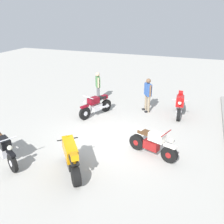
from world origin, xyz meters
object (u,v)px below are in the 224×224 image
at_px(person_in_green_shirt, 98,85).
at_px(person_in_blue_shirt, 148,93).
at_px(motorcycle_red_sportbike, 180,104).
at_px(motorcycle_cream_vintage, 152,143).
at_px(motorcycle_black_cruiser, 4,149).
at_px(motorcycle_orange_sportbike, 71,156).
at_px(motorcycle_maroon_cruiser, 96,105).

height_order(person_in_green_shirt, person_in_blue_shirt, person_in_blue_shirt).
bearing_deg(motorcycle_red_sportbike, motorcycle_cream_vintage, -11.11).
distance_m(motorcycle_cream_vintage, motorcycle_black_cruiser, 5.18).
distance_m(motorcycle_orange_sportbike, motorcycle_red_sportbike, 6.60).
xyz_separation_m(motorcycle_cream_vintage, motorcycle_red_sportbike, (-4.10, 0.47, 0.11)).
distance_m(motorcycle_maroon_cruiser, person_in_green_shirt, 2.24).
height_order(motorcycle_orange_sportbike, motorcycle_red_sportbike, same).
height_order(motorcycle_black_cruiser, person_in_blue_shirt, person_in_blue_shirt).
bearing_deg(motorcycle_orange_sportbike, motorcycle_cream_vintage, -89.27).
bearing_deg(motorcycle_maroon_cruiser, motorcycle_red_sportbike, 132.89).
bearing_deg(motorcycle_maroon_cruiser, person_in_blue_shirt, 145.16).
bearing_deg(motorcycle_black_cruiser, motorcycle_orange_sportbike, 34.97).
bearing_deg(person_in_blue_shirt, motorcycle_maroon_cruiser, -3.74).
bearing_deg(motorcycle_cream_vintage, motorcycle_maroon_cruiser, 161.33).
distance_m(person_in_green_shirt, person_in_blue_shirt, 3.10).
bearing_deg(motorcycle_black_cruiser, motorcycle_red_sportbike, 79.02).
bearing_deg(person_in_green_shirt, motorcycle_red_sportbike, 141.49).
relative_size(motorcycle_maroon_cruiser, person_in_blue_shirt, 1.14).
relative_size(motorcycle_maroon_cruiser, motorcycle_cream_vintage, 1.04).
bearing_deg(motorcycle_black_cruiser, person_in_green_shirt, 114.14).
xyz_separation_m(motorcycle_orange_sportbike, motorcycle_red_sportbike, (-6.02, 2.70, 0.00)).
bearing_deg(person_in_blue_shirt, motorcycle_orange_sportbike, 43.48).
xyz_separation_m(motorcycle_maroon_cruiser, motorcycle_black_cruiser, (4.87, -1.29, 0.00)).
bearing_deg(person_in_green_shirt, motorcycle_cream_vintage, 100.66).
bearing_deg(motorcycle_maroon_cruiser, motorcycle_cream_vintage, 74.43).
xyz_separation_m(motorcycle_black_cruiser, person_in_green_shirt, (-6.93, 0.51, 0.41)).
height_order(motorcycle_cream_vintage, motorcycle_black_cruiser, motorcycle_black_cruiser).
bearing_deg(motorcycle_orange_sportbike, motorcycle_red_sportbike, -64.19).
bearing_deg(person_in_green_shirt, motorcycle_orange_sportbike, 75.50).
relative_size(motorcycle_orange_sportbike, person_in_blue_shirt, 0.93).
xyz_separation_m(motorcycle_cream_vintage, person_in_blue_shirt, (-4.10, -1.15, 0.51)).
bearing_deg(motorcycle_orange_sportbike, person_in_blue_shirt, -50.20).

